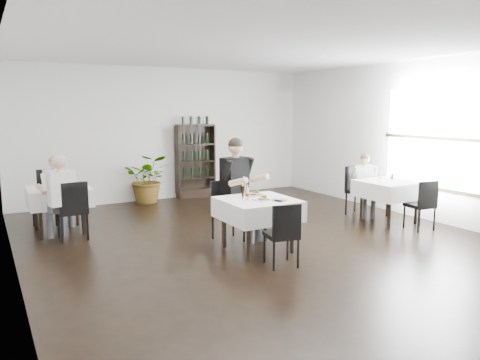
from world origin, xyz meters
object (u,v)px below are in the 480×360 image
Objects in this scene: wine_shelf at (195,162)px; diner_main at (239,181)px; potted_tree at (148,179)px; main_table at (258,209)px.

wine_shelf is 3.74m from diner_main.
diner_main reaches higher than potted_tree.
diner_main is (-0.84, -3.64, 0.10)m from wine_shelf.
diner_main is at bearing -102.93° from wine_shelf.
diner_main is at bearing 84.62° from main_table.
wine_shelf is at bearing 78.22° from main_table.
potted_tree is at bearing 93.97° from main_table.
wine_shelf is 1.60× the size of potted_tree.
potted_tree is (-0.29, 4.20, -0.08)m from main_table.
main_table is 4.21m from potted_tree.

